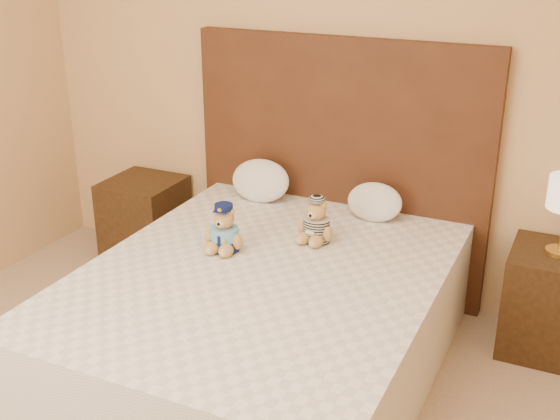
# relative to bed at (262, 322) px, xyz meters

# --- Properties ---
(room_walls) EXTENTS (4.04, 4.52, 2.72)m
(room_walls) POSITION_rel_bed_xyz_m (0.00, -0.74, 1.53)
(room_walls) COLOR tan
(room_walls) RESTS_ON ground
(bed) EXTENTS (1.60, 2.00, 0.55)m
(bed) POSITION_rel_bed_xyz_m (0.00, 0.00, 0.00)
(bed) COLOR white
(bed) RESTS_ON ground
(headboard) EXTENTS (1.75, 0.08, 1.50)m
(headboard) POSITION_rel_bed_xyz_m (0.00, 1.01, 0.47)
(headboard) COLOR #4A2716
(headboard) RESTS_ON ground
(nightstand_left) EXTENTS (0.45, 0.45, 0.55)m
(nightstand_left) POSITION_rel_bed_xyz_m (-1.25, 0.80, -0.00)
(nightstand_left) COLOR #3B2612
(nightstand_left) RESTS_ON ground
(nightstand_right) EXTENTS (0.45, 0.45, 0.55)m
(nightstand_right) POSITION_rel_bed_xyz_m (1.25, 0.80, -0.00)
(nightstand_right) COLOR #3B2612
(nightstand_right) RESTS_ON ground
(teddy_police) EXTENTS (0.22, 0.21, 0.24)m
(teddy_police) POSITION_rel_bed_xyz_m (-0.27, 0.13, 0.40)
(teddy_police) COLOR #B98648
(teddy_police) RESTS_ON bed
(teddy_prisoner) EXTENTS (0.23, 0.22, 0.23)m
(teddy_prisoner) POSITION_rel_bed_xyz_m (0.10, 0.42, 0.39)
(teddy_prisoner) COLOR #B98648
(teddy_prisoner) RESTS_ON bed
(pillow_left) EXTENTS (0.37, 0.24, 0.26)m
(pillow_left) POSITION_rel_bed_xyz_m (-0.42, 0.83, 0.40)
(pillow_left) COLOR white
(pillow_left) RESTS_ON bed
(pillow_right) EXTENTS (0.31, 0.20, 0.22)m
(pillow_right) POSITION_rel_bed_xyz_m (0.28, 0.83, 0.38)
(pillow_right) COLOR white
(pillow_right) RESTS_ON bed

